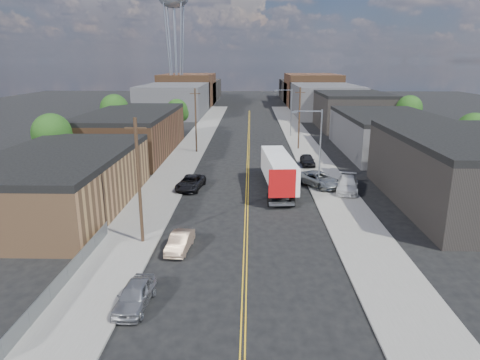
# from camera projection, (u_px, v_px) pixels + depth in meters

# --- Properties ---
(ground) EXTENTS (260.00, 260.00, 0.00)m
(ground) POSITION_uv_depth(u_px,v_px,m) (249.00, 137.00, 82.05)
(ground) COLOR black
(ground) RESTS_ON ground
(centerline) EXTENTS (0.32, 120.00, 0.01)m
(centerline) POSITION_uv_depth(u_px,v_px,m) (248.00, 153.00, 67.60)
(centerline) COLOR gold
(centerline) RESTS_ON ground
(sidewalk_left) EXTENTS (5.00, 140.00, 0.15)m
(sidewalk_left) POSITION_uv_depth(u_px,v_px,m) (188.00, 152.00, 67.81)
(sidewalk_left) COLOR slate
(sidewalk_left) RESTS_ON ground
(sidewalk_right) EXTENTS (5.00, 140.00, 0.15)m
(sidewalk_right) POSITION_uv_depth(u_px,v_px,m) (308.00, 153.00, 67.36)
(sidewalk_right) COLOR slate
(sidewalk_right) RESTS_ON ground
(warehouse_tan) EXTENTS (12.00, 22.00, 5.60)m
(warehouse_tan) POSITION_uv_depth(u_px,v_px,m) (61.00, 181.00, 41.28)
(warehouse_tan) COLOR brown
(warehouse_tan) RESTS_ON ground
(warehouse_brown) EXTENTS (12.00, 26.00, 6.60)m
(warehouse_brown) POSITION_uv_depth(u_px,v_px,m) (132.00, 133.00, 66.18)
(warehouse_brown) COLOR #4D311E
(warehouse_brown) RESTS_ON ground
(industrial_right_a) EXTENTS (14.00, 22.00, 7.10)m
(industrial_right_a) POSITION_uv_depth(u_px,v_px,m) (470.00, 171.00, 42.05)
(industrial_right_a) COLOR black
(industrial_right_a) RESTS_ON ground
(industrial_right_b) EXTENTS (14.00, 24.00, 6.10)m
(industrial_right_b) POSITION_uv_depth(u_px,v_px,m) (388.00, 133.00, 67.23)
(industrial_right_b) COLOR #353538
(industrial_right_b) RESTS_ON ground
(industrial_right_c) EXTENTS (14.00, 22.00, 7.60)m
(industrial_right_c) POSITION_uv_depth(u_px,v_px,m) (351.00, 110.00, 92.07)
(industrial_right_c) COLOR black
(industrial_right_c) RESTS_ON ground
(skyline_left_a) EXTENTS (16.00, 30.00, 8.00)m
(skyline_left_a) POSITION_uv_depth(u_px,v_px,m) (175.00, 100.00, 115.16)
(skyline_left_a) COLOR #353538
(skyline_left_a) RESTS_ON ground
(skyline_right_a) EXTENTS (16.00, 30.00, 8.00)m
(skyline_right_a) POSITION_uv_depth(u_px,v_px,m) (324.00, 100.00, 114.21)
(skyline_right_a) COLOR #353538
(skyline_right_a) RESTS_ON ground
(skyline_left_b) EXTENTS (16.00, 26.00, 10.00)m
(skyline_left_b) POSITION_uv_depth(u_px,v_px,m) (188.00, 90.00, 138.97)
(skyline_left_b) COLOR #4D311E
(skyline_left_b) RESTS_ON ground
(skyline_right_b) EXTENTS (16.00, 26.00, 10.00)m
(skyline_right_b) POSITION_uv_depth(u_px,v_px,m) (312.00, 90.00, 138.02)
(skyline_right_b) COLOR #4D311E
(skyline_right_b) RESTS_ON ground
(skyline_left_c) EXTENTS (16.00, 40.00, 7.00)m
(skyline_left_c) POSITION_uv_depth(u_px,v_px,m) (196.00, 90.00, 158.63)
(skyline_left_c) COLOR black
(skyline_left_c) RESTS_ON ground
(skyline_right_c) EXTENTS (16.00, 40.00, 7.00)m
(skyline_right_c) POSITION_uv_depth(u_px,v_px,m) (304.00, 91.00, 157.68)
(skyline_right_c) COLOR black
(skyline_right_c) RESTS_ON ground
(water_tower) EXTENTS (9.00, 9.00, 36.90)m
(water_tower) POSITION_uv_depth(u_px,v_px,m) (174.00, 1.00, 122.50)
(water_tower) COLOR gray
(water_tower) RESTS_ON ground
(streetlight_near) EXTENTS (3.39, 0.25, 9.00)m
(streetlight_near) POSITION_uv_depth(u_px,v_px,m) (317.00, 143.00, 46.73)
(streetlight_near) COLOR gray
(streetlight_near) RESTS_ON ground
(streetlight_far) EXTENTS (3.39, 0.25, 9.00)m
(streetlight_far) POSITION_uv_depth(u_px,v_px,m) (289.00, 109.00, 80.44)
(streetlight_far) COLOR gray
(streetlight_far) RESTS_ON ground
(utility_pole_left_near) EXTENTS (1.60, 0.26, 10.00)m
(utility_pole_left_near) POSITION_uv_depth(u_px,v_px,m) (139.00, 181.00, 32.71)
(utility_pole_left_near) COLOR black
(utility_pole_left_near) RESTS_ON ground
(utility_pole_left_far) EXTENTS (1.60, 0.26, 10.00)m
(utility_pole_left_far) POSITION_uv_depth(u_px,v_px,m) (196.00, 120.00, 66.42)
(utility_pole_left_far) COLOR black
(utility_pole_left_far) RESTS_ON ground
(utility_pole_right) EXTENTS (1.60, 0.26, 10.00)m
(utility_pole_right) POSITION_uv_depth(u_px,v_px,m) (299.00, 118.00, 68.92)
(utility_pole_right) COLOR black
(utility_pole_right) RESTS_ON ground
(chainlink_fence) EXTENTS (0.05, 16.00, 1.22)m
(chainlink_fence) POSITION_uv_depth(u_px,v_px,m) (68.00, 274.00, 27.73)
(chainlink_fence) COLOR slate
(chainlink_fence) RESTS_ON ground
(tree_left_near) EXTENTS (4.85, 4.76, 7.91)m
(tree_left_near) POSITION_uv_depth(u_px,v_px,m) (53.00, 136.00, 52.34)
(tree_left_near) COLOR black
(tree_left_near) RESTS_ON ground
(tree_left_mid) EXTENTS (5.10, 5.04, 8.37)m
(tree_left_mid) POSITION_uv_depth(u_px,v_px,m) (115.00, 111.00, 76.33)
(tree_left_mid) COLOR black
(tree_left_mid) RESTS_ON ground
(tree_left_far) EXTENTS (4.35, 4.20, 6.97)m
(tree_left_far) POSITION_uv_depth(u_px,v_px,m) (177.00, 111.00, 83.08)
(tree_left_far) COLOR black
(tree_left_far) RESTS_ON ground
(tree_right_near) EXTENTS (4.60, 4.48, 7.44)m
(tree_right_near) POSITION_uv_depth(u_px,v_px,m) (473.00, 132.00, 56.92)
(tree_right_near) COLOR black
(tree_right_near) RESTS_ON ground
(tree_right_far) EXTENTS (4.85, 4.76, 7.91)m
(tree_right_far) POSITION_uv_depth(u_px,v_px,m) (409.00, 110.00, 79.95)
(tree_right_far) COLOR black
(tree_right_far) RESTS_ON ground
(semi_truck) EXTENTS (3.52, 15.52, 4.02)m
(semi_truck) POSITION_uv_depth(u_px,v_px,m) (277.00, 168.00, 48.48)
(semi_truck) COLOR silver
(semi_truck) RESTS_ON ground
(car_left_a) EXTENTS (1.98, 4.42, 1.48)m
(car_left_a) POSITION_uv_depth(u_px,v_px,m) (135.00, 295.00, 25.06)
(car_left_a) COLOR #929397
(car_left_a) RESTS_ON ground
(car_left_b) EXTENTS (1.83, 4.24, 1.36)m
(car_left_b) POSITION_uv_depth(u_px,v_px,m) (180.00, 242.00, 32.58)
(car_left_b) COLOR #9B7D65
(car_left_b) RESTS_ON ground
(car_left_c) EXTENTS (3.20, 5.71, 1.51)m
(car_left_c) POSITION_uv_depth(u_px,v_px,m) (191.00, 183.00, 48.24)
(car_left_c) COLOR black
(car_left_c) RESTS_ON ground
(car_right_lot_a) EXTENTS (5.42, 6.36, 1.62)m
(car_right_lot_a) POSITION_uv_depth(u_px,v_px,m) (319.00, 179.00, 48.86)
(car_right_lot_a) COLOR #9EA1A2
(car_right_lot_a) RESTS_ON sidewalk_right
(car_right_lot_b) EXTENTS (3.40, 5.89, 1.61)m
(car_right_lot_b) POSITION_uv_depth(u_px,v_px,m) (347.00, 184.00, 46.86)
(car_right_lot_b) COLOR #B9B9B9
(car_right_lot_b) RESTS_ON sidewalk_right
(car_right_lot_c) EXTENTS (1.85, 4.39, 1.48)m
(car_right_lot_c) POSITION_uv_depth(u_px,v_px,m) (308.00, 160.00, 58.71)
(car_right_lot_c) COLOR black
(car_right_lot_c) RESTS_ON sidewalk_right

